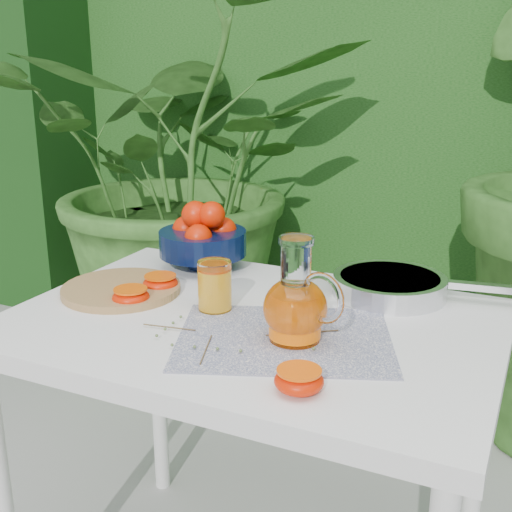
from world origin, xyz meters
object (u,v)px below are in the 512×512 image
at_px(white_table, 252,354).
at_px(juice_pitcher, 296,305).
at_px(saute_pan, 391,285).
at_px(fruit_bowl, 203,237).
at_px(cutting_board, 121,289).

distance_m(white_table, juice_pitcher, 0.21).
height_order(juice_pitcher, saute_pan, juice_pitcher).
relative_size(white_table, saute_pan, 2.16).
bearing_deg(saute_pan, white_table, -131.99).
height_order(fruit_bowl, juice_pitcher, juice_pitcher).
relative_size(white_table, cutting_board, 3.68).
relative_size(juice_pitcher, saute_pan, 0.44).
bearing_deg(cutting_board, white_table, -1.87).
height_order(white_table, juice_pitcher, juice_pitcher).
bearing_deg(fruit_bowl, cutting_board, -107.21).
bearing_deg(white_table, fruit_bowl, 135.19).
height_order(cutting_board, saute_pan, saute_pan).
relative_size(cutting_board, saute_pan, 0.59).
xyz_separation_m(fruit_bowl, saute_pan, (0.49, -0.01, -0.05)).
relative_size(fruit_bowl, juice_pitcher, 1.40).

